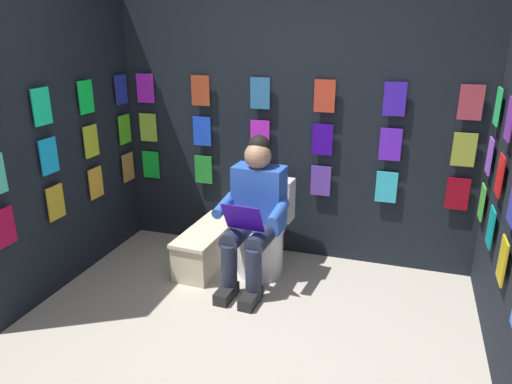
# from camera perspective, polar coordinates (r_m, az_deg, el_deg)

# --- Properties ---
(display_wall_back) EXTENTS (3.22, 0.14, 2.26)m
(display_wall_back) POSITION_cam_1_polar(r_m,az_deg,el_deg) (4.15, 4.46, 7.41)
(display_wall_back) COLOR black
(display_wall_back) RESTS_ON ground
(display_wall_right) EXTENTS (0.14, 1.84, 2.26)m
(display_wall_right) POSITION_cam_1_polar(r_m,az_deg,el_deg) (4.01, -22.21, 5.63)
(display_wall_right) COLOR black
(display_wall_right) RESTS_ON ground
(toilet) EXTENTS (0.41, 0.56, 0.77)m
(toilet) POSITION_cam_1_polar(r_m,az_deg,el_deg) (4.02, 0.89, -5.02)
(toilet) COLOR white
(toilet) RESTS_ON ground
(person_reading) EXTENTS (0.54, 0.70, 1.19)m
(person_reading) POSITION_cam_1_polar(r_m,az_deg,el_deg) (3.71, -0.27, -2.52)
(person_reading) COLOR blue
(person_reading) RESTS_ON ground
(comic_longbox_near) EXTENTS (0.35, 0.82, 0.34)m
(comic_longbox_near) POSITION_cam_1_polar(r_m,az_deg,el_deg) (4.17, -5.74, -6.49)
(comic_longbox_near) COLOR beige
(comic_longbox_near) RESTS_ON ground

